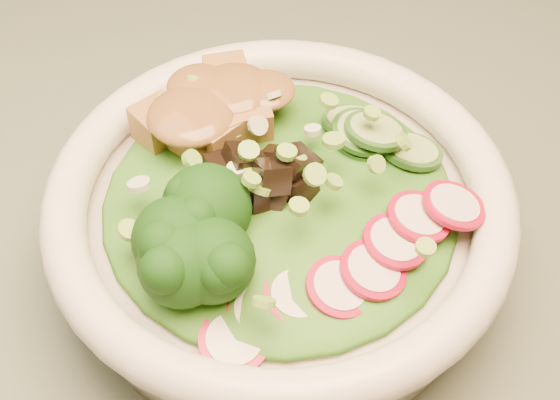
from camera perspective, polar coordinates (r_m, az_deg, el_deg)
dining_table at (r=0.68m, az=-5.78°, el=-7.66°), size 1.20×0.80×0.75m
salad_bowl at (r=0.53m, az=-0.00°, el=-1.52°), size 0.31×0.31×0.08m
lettuce_bed at (r=0.51m, az=-0.00°, el=0.07°), size 0.23×0.23×0.03m
broccoli_florets at (r=0.47m, az=-6.51°, el=-2.95°), size 0.11×0.11×0.05m
radish_slices at (r=0.47m, az=6.31°, el=-4.67°), size 0.13×0.08×0.02m
cucumber_slices at (r=0.53m, az=6.25°, el=4.96°), size 0.10×0.10×0.04m
mushroom_heap at (r=0.50m, az=-1.03°, el=2.24°), size 0.10×0.10×0.05m
tofu_cubes at (r=0.54m, az=-4.86°, el=5.67°), size 0.12×0.10×0.04m
peanut_sauce at (r=0.53m, az=-4.96°, el=6.82°), size 0.08×0.06×0.02m
scallion_garnish at (r=0.49m, az=-0.00°, el=2.22°), size 0.22×0.22×0.03m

